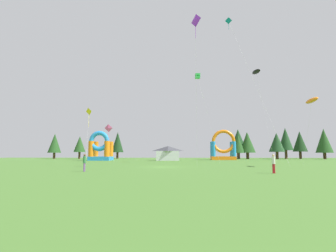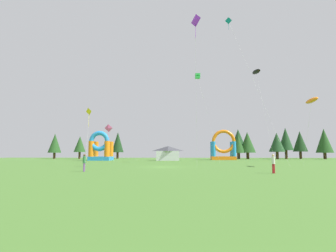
{
  "view_description": "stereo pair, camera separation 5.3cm",
  "coord_description": "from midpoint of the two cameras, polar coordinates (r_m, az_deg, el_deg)",
  "views": [
    {
      "loc": [
        2.08,
        -35.3,
        1.93
      ],
      "look_at": [
        0.0,
        13.35,
        6.72
      ],
      "focal_mm": 28.58,
      "sensor_mm": 36.0,
      "label": 1
    },
    {
      "loc": [
        2.14,
        -35.3,
        1.93
      ],
      "look_at": [
        0.0,
        13.35,
        6.72
      ],
      "focal_mm": 28.58,
      "sensor_mm": 36.0,
      "label": 2
    }
  ],
  "objects": [
    {
      "name": "ground_plane",
      "position": [
        35.41,
        -0.98,
        -8.74
      ],
      "size": [
        120.0,
        120.0,
        0.0
      ],
      "primitive_type": "plane",
      "color": "#47752D"
    },
    {
      "name": "kite_teal_diamond",
      "position": [
        50.37,
        12.94,
        20.52
      ],
      "size": [
        6.38,
        8.91,
        24.95
      ],
      "color": "#0C7F7A",
      "rests_on": "ground_plane"
    },
    {
      "name": "kite_green_box",
      "position": [
        50.68,
        6.31,
        10.51
      ],
      "size": [
        4.35,
        0.93,
        16.44
      ],
      "color": "green",
      "rests_on": "ground_plane"
    },
    {
      "name": "kite_black_parafoil",
      "position": [
        64.9,
        18.27,
        10.92
      ],
      "size": [
        1.87,
        8.5,
        20.6
      ],
      "color": "black",
      "rests_on": "ground_plane"
    },
    {
      "name": "kite_purple_diamond",
      "position": [
        35.81,
        5.72,
        21.27
      ],
      "size": [
        0.98,
        6.7,
        18.83
      ],
      "color": "purple",
      "rests_on": "ground_plane"
    },
    {
      "name": "kite_pink_diamond",
      "position": [
        49.48,
        -12.66,
        -0.61
      ],
      "size": [
        2.07,
        2.02,
        6.7
      ],
      "color": "#EA599E",
      "rests_on": "ground_plane"
    },
    {
      "name": "kite_yellow_diamond",
      "position": [
        41.91,
        -16.46,
        2.8
      ],
      "size": [
        1.24,
        3.49,
        8.42
      ],
      "color": "yellow",
      "rests_on": "ground_plane"
    },
    {
      "name": "kite_orange_parafoil",
      "position": [
        39.69,
        28.29,
        4.83
      ],
      "size": [
        1.33,
        5.21,
        9.19
      ],
      "color": "orange",
      "rests_on": "ground_plane"
    },
    {
      "name": "person_far_side",
      "position": [
        28.37,
        -17.42,
        -7.15
      ],
      "size": [
        0.33,
        0.33,
        1.76
      ],
      "rotation": [
        0.0,
        0.0,
        4.6
      ],
      "color": "#724C8C",
      "rests_on": "ground_plane"
    },
    {
      "name": "person_midfield",
      "position": [
        26.64,
        21.53,
        -7.12
      ],
      "size": [
        0.41,
        0.41,
        1.77
      ],
      "rotation": [
        0.0,
        0.0,
        2.04
      ],
      "color": "#B21E26",
      "rests_on": "ground_plane"
    },
    {
      "name": "inflatable_blue_arch",
      "position": [
        69.64,
        11.67,
        -4.71
      ],
      "size": [
        6.14,
        3.68,
        7.62
      ],
      "color": "orange",
      "rests_on": "ground_plane"
    },
    {
      "name": "inflatable_red_slide",
      "position": [
        65.77,
        -14.23,
        -4.82
      ],
      "size": [
        5.03,
        4.64,
        6.93
      ],
      "color": "#268CD8",
      "rests_on": "ground_plane"
    },
    {
      "name": "festival_tent",
      "position": [
        62.8,
        -0.04,
        -5.84
      ],
      "size": [
        5.29,
        3.04,
        3.38
      ],
      "color": "silver",
      "rests_on": "ground_plane"
    },
    {
      "name": "tree_row_0",
      "position": [
        86.37,
        -23.04,
        -3.42
      ],
      "size": [
        3.78,
        3.78,
        7.43
      ],
      "color": "#4C331E",
      "rests_on": "ground_plane"
    },
    {
      "name": "tree_row_1",
      "position": [
        81.76,
        -18.33,
        -3.71
      ],
      "size": [
        3.33,
        3.33,
        6.58
      ],
      "color": "#4C331E",
      "rests_on": "ground_plane"
    },
    {
      "name": "tree_row_2",
      "position": [
        82.25,
        -10.71,
        -3.44
      ],
      "size": [
        3.61,
        3.61,
        8.0
      ],
      "color": "#4C331E",
      "rests_on": "ground_plane"
    },
    {
      "name": "tree_row_3",
      "position": [
        79.78,
        14.71,
        -3.74
      ],
      "size": [
        3.75,
        3.75,
        6.92
      ],
      "color": "#4C331E",
      "rests_on": "ground_plane"
    },
    {
      "name": "tree_row_4",
      "position": [
        83.17,
        14.7,
        -2.84
      ],
      "size": [
        4.85,
        4.85,
        8.83
      ],
      "color": "#4C331E",
      "rests_on": "ground_plane"
    },
    {
      "name": "tree_row_5",
      "position": [
        80.94,
        16.53,
        -3.36
      ],
      "size": [
        4.56,
        4.56,
        7.83
      ],
      "color": "#4C331E",
      "rests_on": "ground_plane"
    },
    {
      "name": "tree_row_6",
      "position": [
        82.02,
        22.13,
        -3.26
      ],
      "size": [
        4.38,
        4.38,
        7.47
      ],
      "color": "#4C331E",
      "rests_on": "ground_plane"
    },
    {
      "name": "tree_row_7",
      "position": [
        84.77,
        23.74,
        -2.57
      ],
      "size": [
        4.07,
        4.07,
        9.07
      ],
      "color": "#4C331E",
      "rests_on": "ground_plane"
    },
    {
      "name": "tree_row_8",
      "position": [
        88.34,
        26.27,
        -2.98
      ],
      "size": [
        4.12,
        4.12,
        8.18
      ],
      "color": "#4C331E",
      "rests_on": "ground_plane"
    },
    {
      "name": "tree_row_9",
      "position": [
        89.38,
        30.29,
        -2.74
      ],
      "size": [
        4.64,
        4.64,
        8.75
      ],
      "color": "#4C331E",
      "rests_on": "ground_plane"
    }
  ]
}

